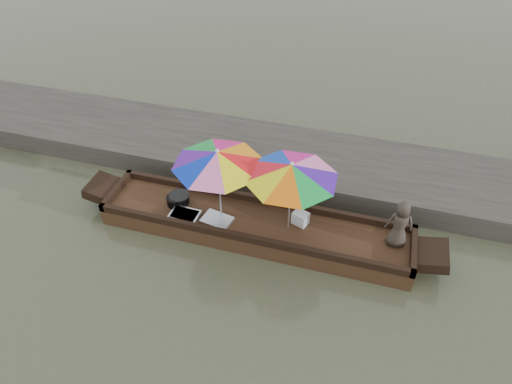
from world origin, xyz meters
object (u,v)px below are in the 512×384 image
(cooking_pot, at_px, (176,200))
(vendor, at_px, (400,224))
(tray_scallop, at_px, (217,220))
(tray_crayfish, at_px, (185,215))
(charcoal_grill, at_px, (179,199))
(umbrella_stern, at_px, (290,197))
(umbrella_bow, at_px, (219,184))
(boat_hull, at_px, (255,227))
(supply_bag, at_px, (300,218))

(cooking_pot, bearing_deg, vendor, 1.74)
(cooking_pot, height_order, vendor, vendor)
(tray_scallop, distance_m, vendor, 3.37)
(tray_scallop, bearing_deg, tray_crayfish, -173.79)
(cooking_pot, bearing_deg, tray_crayfish, -44.05)
(charcoal_grill, bearing_deg, umbrella_stern, -2.39)
(tray_crayfish, relative_size, charcoal_grill, 1.48)
(tray_scallop, bearing_deg, umbrella_bow, 87.07)
(boat_hull, height_order, tray_crayfish, tray_crayfish)
(tray_crayfish, distance_m, supply_bag, 2.24)
(tray_crayfish, relative_size, umbrella_bow, 0.34)
(cooking_pot, height_order, supply_bag, supply_bag)
(umbrella_stern, bearing_deg, tray_crayfish, -171.96)
(supply_bag, bearing_deg, tray_scallop, -165.62)
(tray_scallop, xyz_separation_m, supply_bag, (1.55, 0.40, 0.10))
(tray_scallop, relative_size, vendor, 0.58)
(cooking_pot, xyz_separation_m, charcoal_grill, (0.05, 0.07, -0.00))
(umbrella_stern, bearing_deg, boat_hull, 180.00)
(supply_bag, relative_size, vendor, 0.28)
(tray_scallop, distance_m, umbrella_bow, 0.77)
(umbrella_bow, relative_size, umbrella_stern, 1.00)
(supply_bag, bearing_deg, cooking_pot, -176.36)
(umbrella_bow, height_order, umbrella_stern, same)
(tray_crayfish, bearing_deg, vendor, 6.30)
(tray_scallop, bearing_deg, supply_bag, 14.38)
(umbrella_stern, bearing_deg, umbrella_bow, 180.00)
(cooking_pot, relative_size, charcoal_grill, 0.94)
(umbrella_bow, bearing_deg, tray_scallop, -92.93)
(boat_hull, height_order, cooking_pot, cooking_pot)
(vendor, bearing_deg, tray_scallop, 1.15)
(supply_bag, height_order, umbrella_bow, umbrella_bow)
(tray_scallop, relative_size, charcoal_grill, 1.48)
(supply_bag, bearing_deg, tray_crayfish, -167.97)
(tray_crayfish, distance_m, tray_scallop, 0.65)
(umbrella_stern, bearing_deg, tray_scallop, -171.09)
(charcoal_grill, bearing_deg, vendor, 0.83)
(charcoal_grill, distance_m, umbrella_bow, 1.15)
(cooking_pot, height_order, umbrella_stern, umbrella_stern)
(boat_hull, height_order, umbrella_stern, umbrella_stern)
(cooking_pot, xyz_separation_m, umbrella_stern, (2.31, -0.03, 0.68))
(vendor, height_order, umbrella_bow, umbrella_bow)
(cooking_pot, bearing_deg, tray_scallop, -13.89)
(cooking_pot, xyz_separation_m, vendor, (4.27, 0.13, 0.40))
(vendor, bearing_deg, umbrella_stern, -0.65)
(boat_hull, bearing_deg, charcoal_grill, 176.63)
(charcoal_grill, bearing_deg, supply_bag, 2.11)
(tray_scallop, height_order, vendor, vendor)
(tray_crayfish, bearing_deg, umbrella_stern, 8.04)
(umbrella_stern, bearing_deg, supply_bag, 43.43)
(supply_bag, distance_m, umbrella_bow, 1.67)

